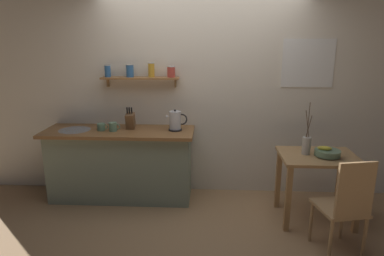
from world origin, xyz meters
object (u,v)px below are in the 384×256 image
dining_table (317,168)px  coffee_mug_spare (113,127)px  dining_chair_near (345,204)px  coffee_mug_by_sink (101,127)px  electric_kettle (175,121)px  knife_block (130,121)px  fruit_bowl (327,152)px  twig_vase (306,145)px

dining_table → coffee_mug_spare: size_ratio=5.94×
dining_chair_near → coffee_mug_by_sink: coffee_mug_by_sink is taller
electric_kettle → dining_table: bearing=-15.2°
dining_table → coffee_mug_by_sink: (-2.50, 0.38, 0.33)m
electric_kettle → knife_block: (-0.56, 0.04, -0.01)m
fruit_bowl → coffee_mug_spare: bearing=170.7°
knife_block → electric_kettle: bearing=-3.8°
knife_block → coffee_mug_by_sink: knife_block is taller
twig_vase → electric_kettle: bearing=164.6°
fruit_bowl → coffee_mug_spare: (-2.42, 0.40, 0.15)m
knife_block → coffee_mug_spare: 0.22m
dining_table → coffee_mug_by_sink: size_ratio=6.09×
dining_chair_near → coffee_mug_spare: size_ratio=7.08×
coffee_mug_by_sink → fruit_bowl: bearing=-9.3°
fruit_bowl → coffee_mug_by_sink: 2.61m
knife_block → coffee_mug_spare: size_ratio=2.02×
twig_vase → electric_kettle: 1.53m
dining_chair_near → coffee_mug_by_sink: (-2.55, 1.06, 0.41)m
coffee_mug_spare → twig_vase: bearing=-8.4°
dining_table → knife_block: 2.24m
dining_chair_near → electric_kettle: electric_kettle is taller
dining_table → knife_block: knife_block is taller
fruit_bowl → twig_vase: (-0.21, 0.07, 0.06)m
dining_table → knife_block: (-2.16, 0.47, 0.40)m
knife_block → fruit_bowl: bearing=-12.9°
electric_kettle → coffee_mug_spare: electric_kettle is taller
dining_table → fruit_bowl: (0.07, -0.04, 0.20)m
fruit_bowl → dining_table: bearing=152.3°
dining_table → fruit_bowl: size_ratio=3.04×
electric_kettle → coffee_mug_by_sink: size_ratio=1.94×
twig_vase → coffee_mug_by_sink: bearing=171.5°
fruit_bowl → electric_kettle: size_ratio=1.03×
electric_kettle → dining_chair_near: bearing=-34.0°
twig_vase → coffee_mug_by_sink: 2.39m
fruit_bowl → knife_block: size_ratio=0.97×
fruit_bowl → twig_vase: size_ratio=0.47×
dining_table → twig_vase: (-0.13, 0.03, 0.26)m
dining_table → fruit_bowl: 0.21m
twig_vase → knife_block: bearing=167.7°
coffee_mug_by_sink → twig_vase: bearing=-8.5°
fruit_bowl → knife_block: knife_block is taller
dining_table → dining_chair_near: (0.05, -0.68, -0.08)m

